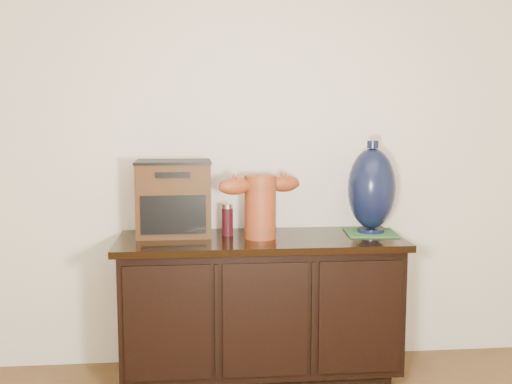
{
  "coord_description": "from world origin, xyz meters",
  "views": [
    {
      "loc": [
        -0.31,
        -0.79,
        1.36
      ],
      "look_at": [
        -0.03,
        2.18,
        1.0
      ],
      "focal_mm": 42.0,
      "sensor_mm": 36.0,
      "label": 1
    }
  ],
  "objects": [
    {
      "name": "tv_radio",
      "position": [
        -0.44,
        2.35,
        0.95
      ],
      "size": [
        0.39,
        0.32,
        0.39
      ],
      "rotation": [
        0.0,
        0.0,
        0.01
      ],
      "color": "#3E240F",
      "rests_on": "sideboard"
    },
    {
      "name": "spray_can",
      "position": [
        -0.16,
        2.29,
        0.84
      ],
      "size": [
        0.06,
        0.06,
        0.17
      ],
      "color": "#540E18",
      "rests_on": "sideboard"
    },
    {
      "name": "green_mat",
      "position": [
        0.6,
        2.28,
        0.76
      ],
      "size": [
        0.28,
        0.28,
        0.01
      ],
      "primitive_type": "cube",
      "rotation": [
        0.0,
        0.0,
        -0.09
      ],
      "color": "#2B5F2F",
      "rests_on": "sideboard"
    },
    {
      "name": "lamp_base",
      "position": [
        0.6,
        2.28,
        0.99
      ],
      "size": [
        0.27,
        0.27,
        0.49
      ],
      "rotation": [
        0.0,
        0.0,
        -0.09
      ],
      "color": "black",
      "rests_on": "green_mat"
    },
    {
      "name": "sideboard",
      "position": [
        0.0,
        2.23,
        0.39
      ],
      "size": [
        1.46,
        0.56,
        0.75
      ],
      "color": "black",
      "rests_on": "ground"
    },
    {
      "name": "room",
      "position": [
        0.0,
        0.0,
        1.3
      ],
      "size": [
        5.0,
        5.0,
        5.0
      ],
      "color": "brown",
      "rests_on": "ground"
    },
    {
      "name": "terracotta_vessel",
      "position": [
        -0.0,
        2.21,
        0.94
      ],
      "size": [
        0.45,
        0.23,
        0.32
      ],
      "rotation": [
        0.0,
        0.0,
        0.36
      ],
      "color": "#9A401C",
      "rests_on": "sideboard"
    }
  ]
}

